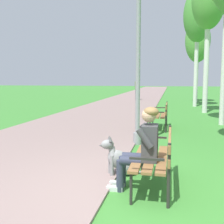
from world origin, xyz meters
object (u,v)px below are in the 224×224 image
person_seated_on_near_bench (142,146)px  birch_tree_fifth (198,17)px  park_bench_mid (161,113)px  dog_grey (121,161)px  pedestrian_distant (137,89)px  birch_tree_fourth (209,1)px  lamp_post_near (138,63)px  birch_tree_sixth (198,41)px  park_bench_near (157,154)px

person_seated_on_near_bench → birch_tree_fifth: 14.29m
park_bench_mid → dog_grey: bearing=-95.7°
pedestrian_distant → birch_tree_fourth: bearing=-59.9°
dog_grey → birch_tree_fourth: size_ratio=0.11×
dog_grey → birch_tree_fourth: (2.40, 9.70, 4.97)m
birch_tree_fourth → pedestrian_distant: size_ratio=4.08×
birch_tree_fourth → pedestrian_distant: 9.43m
lamp_post_near → birch_tree_fourth: bearing=71.8°
birch_tree_fifth → birch_tree_sixth: (0.31, 3.24, -0.95)m
park_bench_mid → birch_tree_sixth: size_ratio=0.26×
park_bench_near → dog_grey: bearing=148.0°
park_bench_near → birch_tree_sixth: bearing=83.5°
park_bench_mid → lamp_post_near: bearing=-101.4°
park_bench_mid → lamp_post_near: lamp_post_near is taller
birch_tree_fourth → birch_tree_sixth: size_ratio=1.16×
pedestrian_distant → park_bench_near: bearing=-82.1°
park_bench_near → birch_tree_fifth: bearing=83.3°
dog_grey → birch_tree_fourth: bearing=76.1°
park_bench_mid → birch_tree_fifth: birch_tree_fifth is taller
birch_tree_fifth → birch_tree_sixth: 3.40m
person_seated_on_near_bench → dog_grey: size_ratio=1.64×
birch_tree_fifth → birch_tree_sixth: size_ratio=1.17×
dog_grey → birch_tree_sixth: birch_tree_sixth is taller
birch_tree_sixth → pedestrian_distant: size_ratio=3.52×
park_bench_mid → person_seated_on_near_bench: (-0.06, -5.38, 0.17)m
lamp_post_near → park_bench_mid: bearing=78.6°
park_bench_near → person_seated_on_near_bench: size_ratio=1.20×
person_seated_on_near_bench → birch_tree_fourth: birch_tree_fourth is taller
dog_grey → lamp_post_near: 2.97m
pedestrian_distant → person_seated_on_near_bench: bearing=-82.8°
park_bench_mid → birch_tree_sixth: (2.01, 11.31, 3.73)m
person_seated_on_near_bench → pedestrian_distant: size_ratio=0.76×
dog_grey → birch_tree_fifth: size_ratio=0.11×
park_bench_near → birch_tree_sixth: birch_tree_sixth is taller
birch_tree_fifth → birch_tree_fourth: bearing=-86.0°
dog_grey → birch_tree_sixth: bearing=81.2°
person_seated_on_near_bench → birch_tree_fourth: size_ratio=0.19×
lamp_post_near → birch_tree_fifth: (2.19, 10.48, 3.17)m
lamp_post_near → birch_tree_fourth: (2.41, 7.32, 3.21)m
park_bench_mid → birch_tree_fifth: 9.48m
dog_grey → birch_tree_fifth: (2.18, 12.86, 4.94)m
person_seated_on_near_bench → dog_grey: bearing=126.1°
lamp_post_near → dog_grey: bearing=-89.9°
birch_tree_fifth → birch_tree_sixth: bearing=84.5°
person_seated_on_near_bench → birch_tree_sixth: size_ratio=0.22×
person_seated_on_near_bench → birch_tree_sixth: (2.07, 16.68, 3.56)m
lamp_post_near → birch_tree_fourth: size_ratio=0.58×
birch_tree_fourth → pedestrian_distant: (-4.18, 7.22, -4.39)m
lamp_post_near → birch_tree_sixth: (2.50, 13.72, 2.22)m
park_bench_near → birch_tree_fourth: 11.28m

